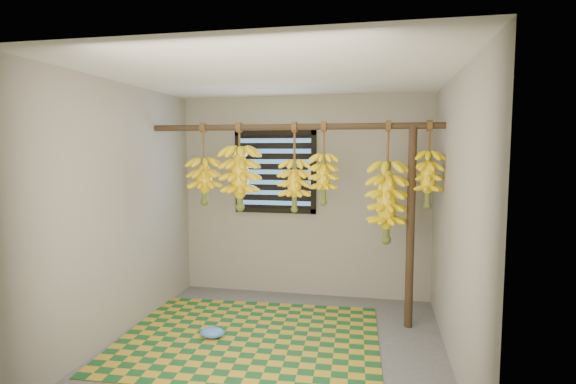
% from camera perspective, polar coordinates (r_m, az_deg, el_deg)
% --- Properties ---
extents(floor, '(3.00, 3.00, 0.01)m').
position_cam_1_polar(floor, '(4.30, -1.56, -19.01)').
color(floor, '#545454').
rests_on(floor, ground).
extents(ceiling, '(3.00, 3.00, 0.01)m').
position_cam_1_polar(ceiling, '(3.96, -1.66, 14.60)').
color(ceiling, silver).
rests_on(ceiling, wall_back).
extents(wall_back, '(3.00, 0.01, 2.40)m').
position_cam_1_polar(wall_back, '(5.42, 2.04, -0.63)').
color(wall_back, gray).
rests_on(wall_back, floor).
extents(wall_left, '(0.01, 3.00, 2.40)m').
position_cam_1_polar(wall_left, '(4.54, -20.46, -2.17)').
color(wall_left, gray).
rests_on(wall_left, floor).
extents(wall_right, '(0.01, 3.00, 2.40)m').
position_cam_1_polar(wall_right, '(3.90, 20.51, -3.39)').
color(wall_right, gray).
rests_on(wall_right, floor).
extents(window, '(1.00, 0.04, 1.00)m').
position_cam_1_polar(window, '(5.44, -1.65, 2.57)').
color(window, black).
rests_on(window, wall_back).
extents(hanging_pole, '(3.00, 0.06, 0.06)m').
position_cam_1_polar(hanging_pole, '(4.60, 0.38, 8.26)').
color(hanging_pole, '#42301E').
rests_on(hanging_pole, wall_left).
extents(support_post, '(0.08, 0.08, 2.00)m').
position_cam_1_polar(support_post, '(4.58, 15.30, -4.47)').
color(support_post, '#42301E').
rests_on(support_post, floor).
extents(woven_mat, '(2.49, 2.04, 0.01)m').
position_cam_1_polar(woven_mat, '(4.46, -4.90, -17.94)').
color(woven_mat, '#185123').
rests_on(woven_mat, floor).
extents(plastic_bag, '(0.26, 0.20, 0.10)m').
position_cam_1_polar(plastic_bag, '(4.47, -9.60, -17.20)').
color(plastic_bag, '#407DEF').
rests_on(plastic_bag, woven_mat).
extents(banana_bunch_a, '(0.35, 0.35, 0.86)m').
position_cam_1_polar(banana_bunch_a, '(4.88, -10.59, 1.46)').
color(banana_bunch_a, brown).
rests_on(banana_bunch_a, hanging_pole).
extents(banana_bunch_b, '(0.40, 0.40, 0.91)m').
position_cam_1_polar(banana_bunch_b, '(4.74, -6.15, 1.78)').
color(banana_bunch_b, brown).
rests_on(banana_bunch_b, hanging_pole).
extents(banana_bunch_c, '(0.33, 0.33, 0.91)m').
position_cam_1_polar(banana_bunch_c, '(4.60, 0.83, 0.89)').
color(banana_bunch_c, brown).
rests_on(banana_bunch_c, hanging_pole).
extents(banana_bunch_d, '(0.29, 0.29, 0.83)m').
position_cam_1_polar(banana_bunch_d, '(4.55, 4.54, 1.73)').
color(banana_bunch_d, brown).
rests_on(banana_bunch_d, hanging_pole).
extents(banana_bunch_e, '(0.37, 0.37, 1.19)m').
position_cam_1_polar(banana_bunch_e, '(4.54, 12.43, -1.22)').
color(banana_bunch_e, brown).
rests_on(banana_bunch_e, hanging_pole).
extents(banana_bunch_f, '(0.27, 0.27, 0.84)m').
position_cam_1_polar(banana_bunch_f, '(4.54, 17.34, 1.61)').
color(banana_bunch_f, brown).
rests_on(banana_bunch_f, hanging_pole).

